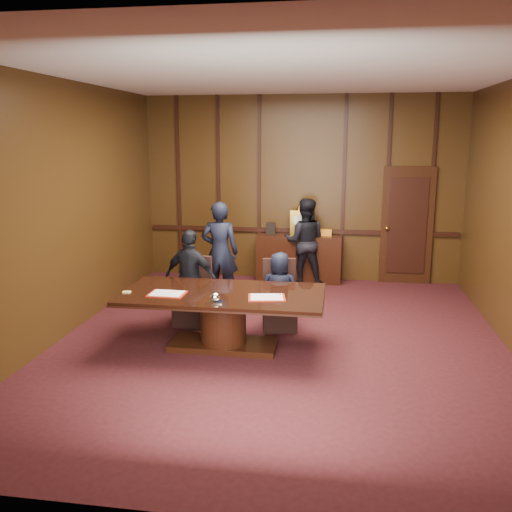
{
  "coord_description": "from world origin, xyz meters",
  "views": [
    {
      "loc": [
        0.73,
        -6.86,
        2.73
      ],
      "look_at": [
        -0.43,
        0.65,
        1.05
      ],
      "focal_mm": 38.0,
      "sensor_mm": 36.0,
      "label": 1
    }
  ],
  "objects_px": {
    "signatory_left": "(191,278)",
    "signatory_right": "(279,291)",
    "sideboard": "(299,256)",
    "witness_left": "(220,252)",
    "witness_right": "(305,242)",
    "conference_table": "(223,311)"
  },
  "relations": [
    {
      "from": "witness_right",
      "to": "signatory_right",
      "type": "bearing_deg",
      "value": 84.96
    },
    {
      "from": "conference_table",
      "to": "signatory_right",
      "type": "height_order",
      "value": "signatory_right"
    },
    {
      "from": "witness_right",
      "to": "witness_left",
      "type": "bearing_deg",
      "value": 44.68
    },
    {
      "from": "witness_left",
      "to": "witness_right",
      "type": "bearing_deg",
      "value": -136.98
    },
    {
      "from": "signatory_right",
      "to": "witness_right",
      "type": "xyz_separation_m",
      "value": [
        0.18,
        2.57,
        0.24
      ]
    },
    {
      "from": "signatory_left",
      "to": "signatory_right",
      "type": "xyz_separation_m",
      "value": [
        1.3,
        0.0,
        -0.14
      ]
    },
    {
      "from": "sideboard",
      "to": "signatory_right",
      "type": "distance_m",
      "value": 2.73
    },
    {
      "from": "witness_right",
      "to": "signatory_left",
      "type": "bearing_deg",
      "value": 59.06
    },
    {
      "from": "conference_table",
      "to": "signatory_left",
      "type": "relative_size",
      "value": 1.84
    },
    {
      "from": "signatory_left",
      "to": "witness_right",
      "type": "xyz_separation_m",
      "value": [
        1.48,
        2.57,
        0.1
      ]
    },
    {
      "from": "signatory_left",
      "to": "conference_table",
      "type": "bearing_deg",
      "value": 142.98
    },
    {
      "from": "signatory_right",
      "to": "witness_left",
      "type": "relative_size",
      "value": 0.67
    },
    {
      "from": "conference_table",
      "to": "witness_right",
      "type": "height_order",
      "value": "witness_right"
    },
    {
      "from": "sideboard",
      "to": "witness_left",
      "type": "height_order",
      "value": "witness_left"
    },
    {
      "from": "witness_left",
      "to": "witness_right",
      "type": "xyz_separation_m",
      "value": [
        1.32,
        1.35,
        -0.04
      ]
    },
    {
      "from": "sideboard",
      "to": "witness_left",
      "type": "relative_size",
      "value": 0.94
    },
    {
      "from": "conference_table",
      "to": "witness_right",
      "type": "xyz_separation_m",
      "value": [
        0.83,
        3.37,
        0.3
      ]
    },
    {
      "from": "sideboard",
      "to": "conference_table",
      "type": "bearing_deg",
      "value": -101.55
    },
    {
      "from": "signatory_left",
      "to": "witness_right",
      "type": "distance_m",
      "value": 2.97
    },
    {
      "from": "signatory_right",
      "to": "witness_right",
      "type": "height_order",
      "value": "witness_right"
    },
    {
      "from": "conference_table",
      "to": "sideboard",
      "type": "bearing_deg",
      "value": 78.45
    },
    {
      "from": "sideboard",
      "to": "signatory_left",
      "type": "distance_m",
      "value": 3.06
    }
  ]
}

